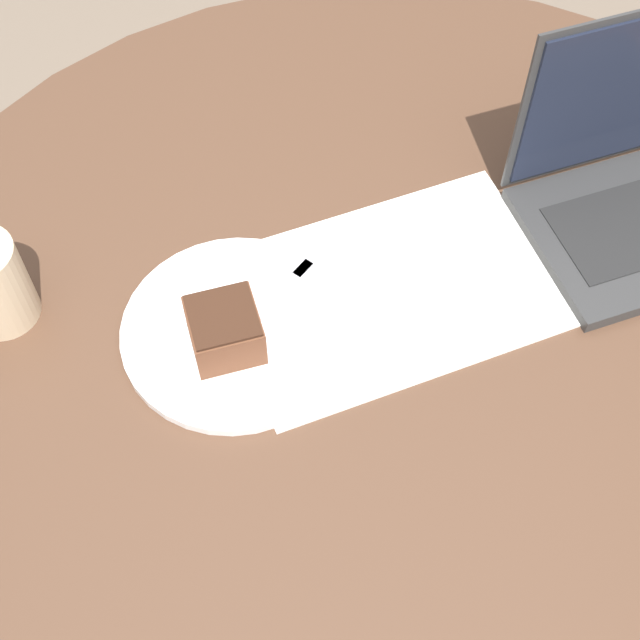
{
  "coord_description": "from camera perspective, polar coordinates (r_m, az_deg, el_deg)",
  "views": [
    {
      "loc": [
        -0.11,
        -0.53,
        1.61
      ],
      "look_at": [
        -0.1,
        0.01,
        0.78
      ],
      "focal_mm": 50.0,
      "sensor_mm": 36.0,
      "label": 1
    }
  ],
  "objects": [
    {
      "name": "paper_document",
      "position": [
        1.06,
        4.56,
        1.94
      ],
      "size": [
        0.45,
        0.37,
        0.0
      ],
      "rotation": [
        0.0,
        0.0,
        0.35
      ],
      "color": "white",
      "rests_on": "dining_table"
    },
    {
      "name": "cake_slice",
      "position": [
        0.98,
        -6.12,
        -0.57
      ],
      "size": [
        0.09,
        0.09,
        0.06
      ],
      "rotation": [
        0.0,
        0.0,
        4.97
      ],
      "color": "brown",
      "rests_on": "plate"
    },
    {
      "name": "plate",
      "position": [
        1.02,
        -5.45,
        -0.67
      ],
      "size": [
        0.26,
        0.26,
        0.01
      ],
      "color": "white",
      "rests_on": "dining_table"
    },
    {
      "name": "dining_table",
      "position": [
        1.1,
        5.08,
        -4.17
      ],
      "size": [
        1.31,
        1.31,
        0.74
      ],
      "color": "#4C3323",
      "rests_on": "ground_plane"
    },
    {
      "name": "fork",
      "position": [
        1.03,
        -2.88,
        1.4
      ],
      "size": [
        0.12,
        0.15,
        0.0
      ],
      "rotation": [
        0.0,
        0.0,
        7.18
      ],
      "color": "silver",
      "rests_on": "plate"
    },
    {
      "name": "ground_plane",
      "position": [
        1.7,
        3.39,
        -14.97
      ],
      "size": [
        12.0,
        12.0,
        0.0
      ],
      "primitive_type": "plane",
      "color": "#6B5B4C"
    }
  ]
}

